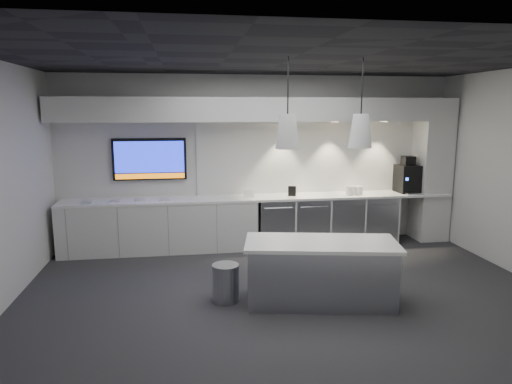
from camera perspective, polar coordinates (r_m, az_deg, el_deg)
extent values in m
plane|color=#2E2E31|center=(6.19, 3.92, -12.61)|extent=(7.00, 7.00, 0.00)
plane|color=black|center=(5.73, 4.31, 16.22)|extent=(7.00, 7.00, 0.00)
plane|color=silver|center=(8.21, 0.26, 3.97)|extent=(7.00, 0.00, 7.00)
plane|color=silver|center=(3.43, 13.35, -5.31)|extent=(7.00, 0.00, 7.00)
cube|color=white|center=(7.98, 0.62, -0.72)|extent=(6.80, 0.65, 0.04)
cube|color=silver|center=(8.00, -11.89, -4.23)|extent=(3.30, 0.63, 0.86)
cube|color=#979AA0|center=(8.13, 2.36, -3.81)|extent=(0.60, 0.61, 0.85)
cube|color=#979AA0|center=(8.27, 6.66, -3.63)|extent=(0.60, 0.61, 0.85)
cube|color=#979AA0|center=(8.45, 10.79, -3.44)|extent=(0.60, 0.61, 0.85)
cube|color=#979AA0|center=(8.68, 14.72, -3.23)|extent=(0.60, 0.61, 0.85)
cube|color=silver|center=(8.45, 8.37, 4.38)|extent=(4.60, 0.03, 1.30)
cube|color=silver|center=(7.86, 0.61, 10.26)|extent=(6.90, 0.60, 0.40)
cube|color=silver|center=(9.02, 21.12, 2.57)|extent=(0.55, 0.55, 2.60)
cube|color=black|center=(8.08, -13.15, 4.02)|extent=(1.25, 0.06, 0.72)
cube|color=#1321B9|center=(8.04, -13.18, 4.28)|extent=(1.17, 0.00, 0.54)
cube|color=orange|center=(8.08, -13.08, 1.95)|extent=(1.17, 0.00, 0.09)
cube|color=#979AA0|center=(5.86, 8.07, -10.10)|extent=(1.89, 1.04, 0.75)
cube|color=white|center=(5.73, 8.18, -6.37)|extent=(1.99, 1.15, 0.04)
cylinder|color=#979AA0|center=(5.90, -3.81, -11.25)|extent=(0.45, 0.45, 0.48)
cube|color=black|center=(8.82, 18.37, 1.59)|extent=(0.38, 0.42, 0.50)
cube|color=black|center=(8.78, 18.49, 3.73)|extent=(0.21, 0.21, 0.16)
cube|color=#979AA0|center=(8.66, 18.95, -0.17)|extent=(0.28, 0.21, 0.03)
cube|color=black|center=(8.03, 4.53, 0.12)|extent=(0.14, 0.06, 0.18)
cube|color=white|center=(7.88, -0.90, -0.20)|extent=(0.18, 0.02, 0.14)
cube|color=#B5B5B5|center=(7.95, -20.34, -1.17)|extent=(0.16, 0.16, 0.02)
cube|color=#B5B5B5|center=(7.92, -17.19, -1.03)|extent=(0.17, 0.17, 0.02)
cube|color=#B5B5B5|center=(7.88, -14.35, -0.94)|extent=(0.19, 0.19, 0.02)
cube|color=#B5B5B5|center=(7.82, -11.39, -0.92)|extent=(0.17, 0.17, 0.02)
cone|color=silver|center=(5.38, 3.96, 7.55)|extent=(0.28, 0.28, 0.40)
cylinder|color=black|center=(5.39, 4.03, 13.42)|extent=(0.02, 0.02, 0.70)
cone|color=silver|center=(5.65, 12.92, 7.44)|extent=(0.28, 0.28, 0.40)
cylinder|color=black|center=(5.65, 13.15, 13.04)|extent=(0.02, 0.02, 0.70)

